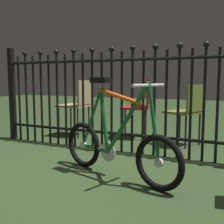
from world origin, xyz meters
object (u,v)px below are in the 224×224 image
at_px(chair_tan, 78,102).
at_px(chair_olive, 188,109).
at_px(chair_red, 140,103).
at_px(bicycle, 116,145).

bearing_deg(chair_tan, chair_olive, 1.91).
xyz_separation_m(chair_olive, chair_red, (-0.72, 0.18, 0.04)).
distance_m(bicycle, chair_red, 1.71).
relative_size(bicycle, chair_tan, 1.51).
height_order(bicycle, chair_olive, bicycle).
bearing_deg(bicycle, chair_red, 102.55).
height_order(bicycle, chair_red, bicycle).
distance_m(chair_red, chair_tan, 0.95).
bearing_deg(bicycle, chair_olive, 76.55).
height_order(chair_olive, chair_tan, chair_tan).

